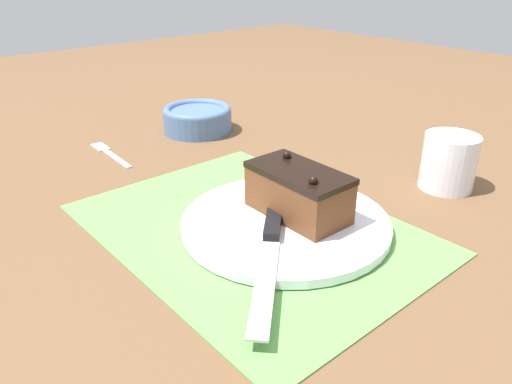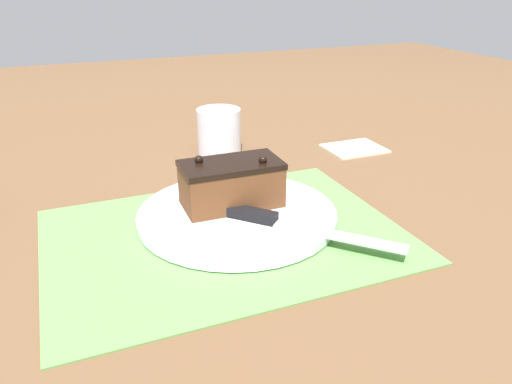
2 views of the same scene
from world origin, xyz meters
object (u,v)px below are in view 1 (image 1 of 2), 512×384
cake_plate (286,223)px  dessert_fork (109,152)px  serving_knife (271,241)px  drinking_glass (449,162)px  small_bowl (197,118)px  chocolate_cake (298,192)px

cake_plate → dessert_fork: cake_plate is taller
cake_plate → serving_knife: size_ratio=1.41×
drinking_glass → small_bowl: bearing=16.1°
chocolate_cake → serving_knife: (-0.03, 0.08, -0.03)m
serving_knife → drinking_glass: size_ratio=2.28×
small_bowl → chocolate_cake: bearing=163.5°
drinking_glass → small_bowl: drinking_glass is taller
serving_knife → small_bowl: 0.49m
cake_plate → chocolate_cake: size_ratio=1.98×
chocolate_cake → drinking_glass: (-0.07, -0.26, -0.01)m
serving_knife → chocolate_cake: bearing=-110.1°
cake_plate → small_bowl: (0.41, -0.14, 0.02)m
drinking_glass → small_bowl: size_ratio=0.62×
cake_plate → dessert_fork: 0.42m
serving_knife → cake_plate: bearing=-102.8°
serving_knife → dessert_fork: 0.45m
drinking_glass → small_bowl: (0.48, 0.14, -0.02)m
cake_plate → small_bowl: size_ratio=1.99×
cake_plate → dessert_fork: bearing=7.4°
cake_plate → small_bowl: bearing=-19.3°
drinking_glass → dessert_fork: 0.59m
cake_plate → chocolate_cake: bearing=-90.0°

